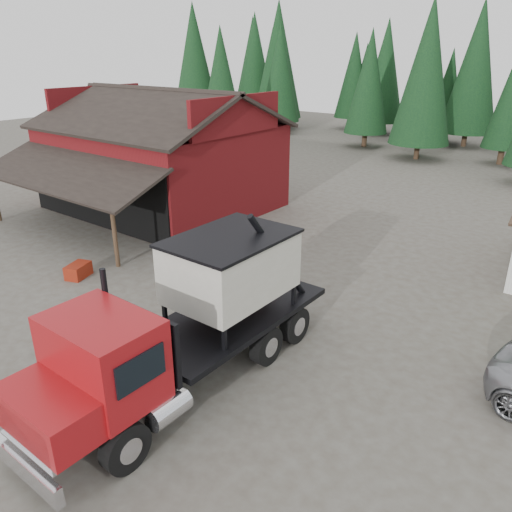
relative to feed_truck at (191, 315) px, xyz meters
The scene contains 7 objects.
ground 4.22m from the feed_truck, 149.03° to the left, with size 120.00×120.00×0.00m, color #4C463B.
red_barn 18.36m from the feed_truck, 140.16° to the left, with size 12.80×13.63×7.18m.
conifer_backdrop 44.02m from the feed_truck, 94.03° to the left, with size 76.00×16.00×16.00m, color black, non-canonical shape.
near_pine_a 39.22m from the feed_truck, 130.04° to the left, with size 4.40×4.40×11.40m.
near_pine_d 36.92m from the feed_truck, 101.19° to the left, with size 5.28×5.28×13.40m.
feed_truck is the anchor object (origin of this frame).
equip_box 9.54m from the feed_truck, 166.56° to the left, with size 0.70×1.10×0.60m, color maroon.
Camera 1 is at (12.16, -10.54, 9.14)m, focal length 35.00 mm.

